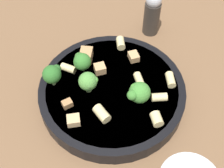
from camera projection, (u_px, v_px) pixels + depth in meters
name	position (u px, v px, depth m)	size (l,w,h in m)	color
ground_plane	(112.00, 97.00, 0.57)	(2.00, 2.00, 0.00)	brown
pasta_bowl	(112.00, 92.00, 0.56)	(0.26, 0.26, 0.03)	black
broccoli_floret_0	(138.00, 94.00, 0.51)	(0.04, 0.04, 0.04)	#93B766
broccoli_floret_1	(88.00, 82.00, 0.52)	(0.03, 0.03, 0.04)	#84AD60
broccoli_floret_2	(82.00, 61.00, 0.55)	(0.03, 0.03, 0.04)	#84AD60
broccoli_floret_3	(52.00, 74.00, 0.53)	(0.04, 0.03, 0.04)	#9EC175
rigatoni_0	(68.00, 68.00, 0.56)	(0.01, 0.01, 0.03)	beige
rigatoni_1	(121.00, 43.00, 0.60)	(0.02, 0.02, 0.03)	beige
rigatoni_2	(139.00, 79.00, 0.55)	(0.01, 0.01, 0.03)	beige
rigatoni_3	(159.00, 97.00, 0.52)	(0.01, 0.01, 0.03)	beige
rigatoni_4	(170.00, 80.00, 0.55)	(0.01, 0.01, 0.03)	beige
rigatoni_5	(102.00, 114.00, 0.50)	(0.02, 0.02, 0.03)	beige
rigatoni_6	(157.00, 119.00, 0.50)	(0.02, 0.02, 0.02)	beige
chicken_chunk_0	(86.00, 55.00, 0.58)	(0.03, 0.02, 0.02)	tan
chicken_chunk_1	(67.00, 104.00, 0.52)	(0.02, 0.01, 0.01)	#A87A4C
chicken_chunk_2	(74.00, 120.00, 0.50)	(0.02, 0.02, 0.01)	tan
chicken_chunk_3	(135.00, 57.00, 0.58)	(0.02, 0.02, 0.01)	tan
chicken_chunk_4	(100.00, 69.00, 0.56)	(0.02, 0.02, 0.02)	tan
pepper_shaker	(152.00, 13.00, 0.64)	(0.03, 0.03, 0.10)	#332D28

